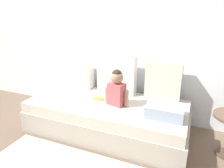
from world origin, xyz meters
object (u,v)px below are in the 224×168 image
object	(u,v)px
couch	(107,116)
throw_pillow_center	(117,74)
toddler	(117,88)
throw_pillow_left	(78,72)
folded_blanket	(165,111)
throw_pillow_right	(163,81)
banana	(98,98)

from	to	relation	value
couch	throw_pillow_center	size ratio (longest dim) A/B	3.83
toddler	throw_pillow_left	bearing A→B (deg)	153.66
toddler	folded_blanket	bearing A→B (deg)	-8.06
throw_pillow_left	toddler	bearing A→B (deg)	-26.34
throw_pillow_right	folded_blanket	xyz separation A→B (m)	(0.11, -0.47, -0.18)
couch	throw_pillow_right	bearing A→B (deg)	29.35
throw_pillow_right	toddler	bearing A→B (deg)	-141.62
throw_pillow_center	banana	xyz separation A→B (m)	(-0.13, -0.34, -0.25)
throw_pillow_left	throw_pillow_right	world-z (taller)	throw_pillow_right
throw_pillow_left	folded_blanket	bearing A→B (deg)	-18.88
throw_pillow_left	folded_blanket	distance (m)	1.46
throw_pillow_left	banana	bearing A→B (deg)	-33.81
couch	throw_pillow_right	distance (m)	0.86
throw_pillow_center	toddler	size ratio (longest dim) A/B	1.19
couch	toddler	xyz separation A→B (m)	(0.15, -0.03, 0.43)
folded_blanket	toddler	bearing A→B (deg)	171.94
couch	toddler	world-z (taller)	toddler
throw_pillow_left	toddler	distance (m)	0.87
throw_pillow_center	throw_pillow_right	size ratio (longest dim) A/B	1.06
throw_pillow_center	folded_blanket	xyz separation A→B (m)	(0.74, -0.47, -0.20)
couch	throw_pillow_left	distance (m)	0.85
throw_pillow_left	throw_pillow_center	world-z (taller)	throw_pillow_center
throw_pillow_center	banana	bearing A→B (deg)	-110.34
toddler	banana	bearing A→B (deg)	170.39
toddler	banana	xyz separation A→B (m)	(-0.27, 0.05, -0.20)
banana	folded_blanket	size ratio (longest dim) A/B	0.42
throw_pillow_center	toddler	distance (m)	0.41
toddler	banana	world-z (taller)	toddler
throw_pillow_right	folded_blanket	bearing A→B (deg)	-77.03
couch	throw_pillow_left	world-z (taller)	throw_pillow_left
throw_pillow_left	folded_blanket	world-z (taller)	throw_pillow_left
throw_pillow_center	banana	distance (m)	0.44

